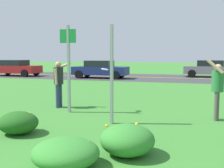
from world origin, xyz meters
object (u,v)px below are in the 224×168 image
object	(u,v)px
sign_post_by_roadside	(112,75)
person_catcher_green_shirt	(217,87)
person_thrower_dark_shirt	(59,80)
car_navy_center_left	(100,69)
sign_post_near_path	(69,60)
car_gray_center_right	(211,69)
car_red_leftmost	(15,68)
frisbee_white	(105,69)

from	to	relation	value
sign_post_by_roadside	person_catcher_green_shirt	xyz separation A→B (m)	(2.80, 1.28, -0.37)
person_thrower_dark_shirt	person_catcher_green_shirt	size ratio (longest dim) A/B	0.93
car_navy_center_left	sign_post_near_path	bearing A→B (deg)	-74.89
sign_post_near_path	car_navy_center_left	distance (m)	13.59
car_gray_center_right	car_red_leftmost	bearing A→B (deg)	-167.80
car_navy_center_left	sign_post_by_roadside	bearing A→B (deg)	-69.32
sign_post_by_roadside	car_gray_center_right	bearing A→B (deg)	79.08
car_navy_center_left	car_gray_center_right	distance (m)	9.49
person_catcher_green_shirt	car_gray_center_right	xyz separation A→B (m)	(0.63, 16.50, -0.25)
person_thrower_dark_shirt	car_navy_center_left	world-z (taller)	person_thrower_dark_shirt
frisbee_white	car_red_leftmost	size ratio (longest dim) A/B	0.05
car_navy_center_left	frisbee_white	bearing A→B (deg)	-69.85
person_catcher_green_shirt	car_navy_center_left	distance (m)	15.19
person_catcher_green_shirt	car_red_leftmost	bearing A→B (deg)	141.85
sign_post_by_roadside	person_thrower_dark_shirt	size ratio (longest dim) A/B	1.63
sign_post_near_path	car_gray_center_right	size ratio (longest dim) A/B	0.63
person_catcher_green_shirt	frisbee_white	size ratio (longest dim) A/B	7.53
person_thrower_dark_shirt	frisbee_white	xyz separation A→B (m)	(1.79, -0.12, 0.42)
person_thrower_dark_shirt	car_red_leftmost	xyz separation A→B (m)	(-11.01, 12.42, -0.26)
frisbee_white	sign_post_near_path	bearing A→B (deg)	-152.91
person_thrower_dark_shirt	car_gray_center_right	world-z (taller)	person_thrower_dark_shirt
person_catcher_green_shirt	car_gray_center_right	world-z (taller)	person_catcher_green_shirt
frisbee_white	car_gray_center_right	world-z (taller)	frisbee_white
person_catcher_green_shirt	sign_post_near_path	bearing A→B (deg)	-176.79
sign_post_by_roadside	car_red_leftmost	bearing A→B (deg)	133.79
sign_post_by_roadside	car_navy_center_left	xyz separation A→B (m)	(-5.33, 14.11, -0.62)
car_red_leftmost	car_navy_center_left	xyz separation A→B (m)	(8.20, 0.00, 0.00)
person_thrower_dark_shirt	car_gray_center_right	size ratio (longest dim) A/B	0.37
sign_post_near_path	sign_post_by_roadside	bearing A→B (deg)	-29.80
frisbee_white	car_navy_center_left	size ratio (longest dim) A/B	0.05
sign_post_by_roadside	car_red_leftmost	world-z (taller)	sign_post_by_roadside
car_red_leftmost	sign_post_near_path	bearing A→B (deg)	-48.12
person_catcher_green_shirt	car_red_leftmost	distance (m)	20.77
car_red_leftmost	person_thrower_dark_shirt	bearing A→B (deg)	-48.45
person_thrower_dark_shirt	frisbee_white	distance (m)	1.84
car_gray_center_right	frisbee_white	bearing A→B (deg)	-104.38
person_thrower_dark_shirt	car_red_leftmost	world-z (taller)	person_thrower_dark_shirt
frisbee_white	person_catcher_green_shirt	bearing A→B (deg)	-4.66
person_thrower_dark_shirt	car_red_leftmost	distance (m)	16.60
person_catcher_green_shirt	car_red_leftmost	size ratio (longest dim) A/B	0.40
person_catcher_green_shirt	car_gray_center_right	distance (m)	16.51
person_thrower_dark_shirt	frisbee_white	size ratio (longest dim) A/B	6.98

